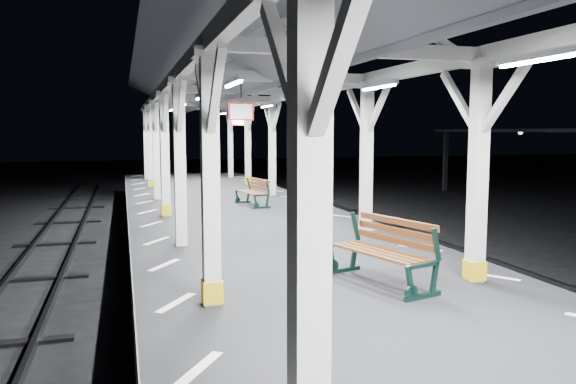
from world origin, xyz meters
name	(u,v)px	position (x,y,z in m)	size (l,w,h in m)	color
hazard_stripes_left	(198,370)	(-2.45, 0.00, 1.00)	(1.00, 48.00, 0.01)	silver
canopy	(435,4)	(0.00, -0.02, 4.56)	(5.40, 49.00, 4.65)	silver
bench_mid	(385,249)	(0.65, 2.30, 1.52)	(1.13, 1.92, 0.98)	black
bench_far	(255,191)	(0.78, 11.51, 1.44)	(0.82, 1.58, 0.82)	black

